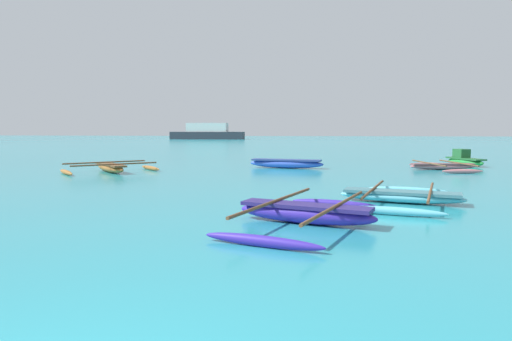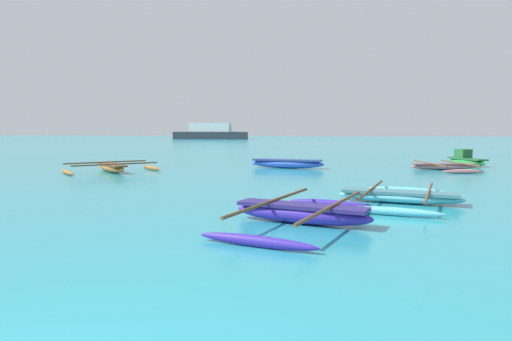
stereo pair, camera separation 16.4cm
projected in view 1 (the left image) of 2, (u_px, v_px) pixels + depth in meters
moored_boat_0 at (286, 163)px, 23.29m from camera, size 3.91×1.39×0.45m
moored_boat_1 at (443, 166)px, 22.51m from camera, size 3.34×4.44×0.36m
moored_boat_2 at (110, 168)px, 21.16m from camera, size 4.51×4.37×0.45m
moored_boat_3 at (401, 196)px, 12.46m from camera, size 3.41×4.65×0.38m
moored_boat_4 at (465, 160)px, 24.81m from camera, size 1.60×2.81×0.90m
moored_boat_5 at (305, 213)px, 9.73m from camera, size 3.58×5.02×0.47m
distant_ferry at (207, 133)px, 86.22m from camera, size 13.87×3.05×3.05m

